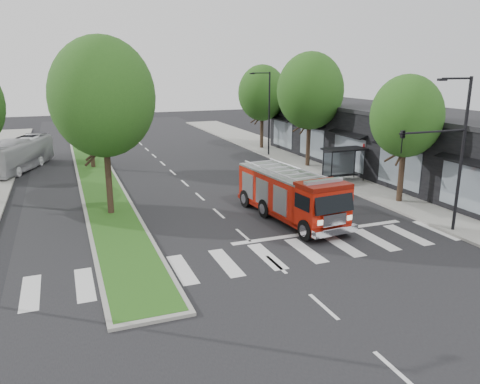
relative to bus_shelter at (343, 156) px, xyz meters
name	(u,v)px	position (x,y,z in m)	size (l,w,h in m)	color
ground	(243,235)	(-11.20, -8.15, -2.04)	(140.00, 140.00, 0.00)	black
sidewalk_right	(343,175)	(1.30, 1.85, -1.96)	(5.00, 80.00, 0.15)	gray
median	(95,172)	(-17.20, 9.85, -1.96)	(3.00, 50.00, 0.15)	gray
storefront_row	(391,142)	(5.80, 1.85, 0.46)	(8.00, 30.00, 5.00)	black
bus_shelter	(343,156)	(0.00, 0.00, 0.00)	(3.20, 1.60, 2.61)	black
tree_right_near	(406,116)	(0.30, -6.15, 3.47)	(4.40, 4.40, 8.05)	black
tree_right_mid	(310,91)	(0.30, 5.85, 4.45)	(5.60, 5.60, 9.72)	black
tree_right_far	(262,93)	(0.30, 15.85, 3.80)	(5.00, 5.00, 8.73)	black
tree_median_near	(103,97)	(-17.20, -2.15, 4.77)	(5.80, 5.80, 10.16)	black
tree_median_far	(87,91)	(-17.20, 11.85, 4.45)	(5.60, 5.60, 9.72)	black
streetlight_right_near	(449,145)	(-1.59, -11.65, 2.63)	(4.08, 0.22, 8.00)	black
streetlight_right_far	(268,110)	(-0.85, 11.85, 2.44)	(2.11, 0.20, 8.00)	black
fire_engine	(290,195)	(-7.72, -6.58, -0.62)	(3.37, 8.75, 2.96)	#650D05
city_bus	(18,155)	(-23.03, 13.33, -0.70)	(2.24, 9.59, 2.67)	silver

